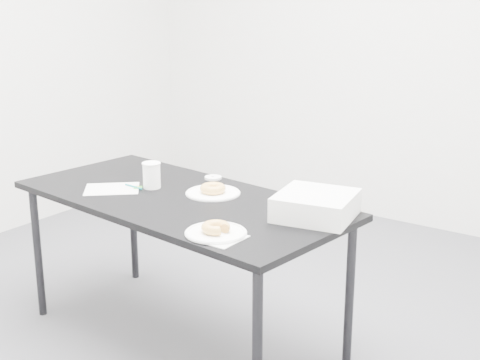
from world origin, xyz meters
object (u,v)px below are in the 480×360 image
Objects in this scene: plate_far at (213,193)px; donut_far at (213,188)px; pen at (133,187)px; scorecard at (112,189)px; plate_near at (216,233)px; coffee_cup at (152,175)px; bakery_box at (316,205)px; table at (180,208)px; donut_near at (216,227)px.

donut_far is at bearing 0.00° from plate_far.
scorecard is at bearing -128.00° from pen.
scorecard is 0.78m from plate_near.
coffee_cup reaches higher than plate_near.
plate_near is 0.95× the size of plate_far.
plate_near is 0.52m from plate_far.
pen is 0.38× the size of bakery_box.
scorecard is at bearing -158.76° from table.
plate_near is 1.93× the size of coffee_cup.
donut_near is at bearing 90.00° from plate_near.
table is 13.28× the size of coffee_cup.
plate_far is 2.13× the size of donut_far.
pen is at bearing -170.06° from table.
scorecard is 0.82× the size of bakery_box.
donut_far is (0.36, 0.14, 0.02)m from pen.
bakery_box reaches higher than donut_far.
coffee_cup reaches higher than bakery_box.
bakery_box is (0.64, 0.11, 0.10)m from table.
donut_near is at bearing -51.33° from donut_far.
pen is 0.46× the size of plate_far.
coffee_cup is at bearing 89.71° from scorecard.
table is 14.62× the size of donut_near.
bakery_box reaches higher than donut_near.
donut_near is 0.52m from plate_far.
donut_far is (0.10, 0.12, 0.08)m from table.
scorecard is 0.20m from coffee_cup.
pen and plate_near have the same top height.
plate_far is (0.36, 0.14, -0.00)m from pen.
plate_far is (0.43, 0.21, 0.00)m from scorecard.
scorecard is 0.48m from donut_far.
scorecard is 2.15× the size of pen.
table is at bearing 145.93° from plate_near.
pen is at bearing 158.74° from plate_near.
donut_far is (0.43, 0.21, 0.03)m from scorecard.
plate_near is at bearing -51.33° from donut_far.
plate_near reaches higher than plate_far.
bakery_box reaches higher than table.
bakery_box is (0.83, 0.08, -0.01)m from coffee_cup.
donut_far is at bearing 128.67° from plate_near.
donut_far is (0.00, 0.00, 0.02)m from plate_far.
plate_near is (0.42, -0.29, 0.06)m from table.
bakery_box reaches higher than scorecard.
coffee_cup is (-0.62, 0.32, 0.03)m from donut_near.
table is at bearing 145.93° from donut_near.
coffee_cup reaches higher than donut_far.
plate_far is 0.83× the size of bakery_box.
coffee_cup is (-0.20, 0.03, 0.12)m from table.
plate_far is (0.10, 0.12, 0.06)m from table.
donut_near reaches higher than plate_far.
donut_near and donut_far have the same top height.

